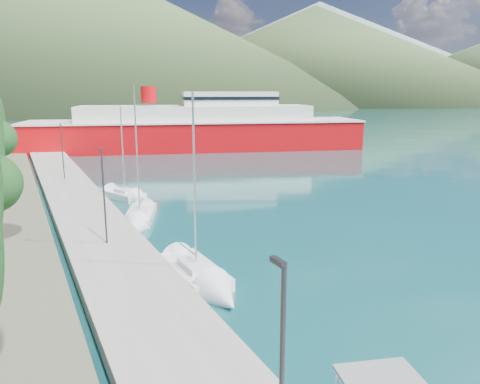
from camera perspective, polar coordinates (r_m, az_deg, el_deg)
ground at (r=135.52m, az=-20.28°, el=7.15°), size 1400.00×1400.00×0.00m
quay at (r=41.91m, az=-18.60°, el=-2.15°), size 5.00×88.00×0.80m
hills_far at (r=654.67m, az=-13.12°, el=17.88°), size 1480.00×900.00×180.00m
hills_near at (r=404.63m, az=-10.39°, el=17.62°), size 1010.00×520.00×115.00m
lamp_posts at (r=31.58m, az=-16.61°, el=0.25°), size 0.15×46.88×6.06m
sailboat_near at (r=25.37m, az=-3.96°, el=-11.17°), size 2.62×7.90×11.23m
sailboat_mid at (r=37.53m, az=-12.40°, el=-3.62°), size 4.96×8.36×11.72m
sailboat_far at (r=46.17m, az=-12.93°, el=-0.67°), size 4.44×6.95×9.76m
ferry at (r=84.42m, az=-5.22°, el=7.60°), size 59.84×28.16×11.66m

